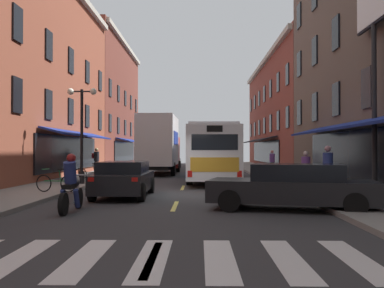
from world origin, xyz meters
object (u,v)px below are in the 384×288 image
pedestrian_near (96,160)px  pedestrian_mid (272,162)px  bicycle_near (56,183)px  pedestrian_far (328,169)px  street_lamp_twin (82,130)px  sedan_far (124,179)px  bicycle_mid (91,173)px  motorcycle_rider (71,187)px  pedestrian_rear (306,170)px  transit_bus (211,152)px  billboard_sign (374,28)px  sedan_mid (169,161)px  sedan_near (293,186)px  box_truck (160,145)px

pedestrian_near → pedestrian_mid: pedestrian_near is taller
bicycle_near → pedestrian_far: size_ratio=0.94×
street_lamp_twin → pedestrian_far: bearing=-25.4°
sedan_far → bicycle_mid: bearing=113.8°
motorcycle_rider → pedestrian_far: bearing=23.2°
bicycle_mid → pedestrian_rear: pedestrian_rear is taller
pedestrian_rear → transit_bus: bearing=142.1°
billboard_sign → sedan_mid: size_ratio=1.66×
billboard_sign → street_lamp_twin: 13.43m
bicycle_near → pedestrian_near: bearing=96.9°
bicycle_near → pedestrian_near: size_ratio=0.96×
pedestrian_far → motorcycle_rider: bearing=124.8°
transit_bus → motorcycle_rider: size_ratio=5.35×
pedestrian_mid → pedestrian_far: pedestrian_far is taller
pedestrian_rear → street_lamp_twin: (-9.98, 3.12, 1.76)m
sedan_mid → pedestrian_far: size_ratio=2.63×
transit_bus → bicycle_near: bearing=-127.1°
pedestrian_rear → sedan_near: bearing=-83.0°
billboard_sign → pedestrian_mid: size_ratio=4.90×
pedestrian_near → street_lamp_twin: street_lamp_twin is taller
box_truck → sedan_mid: 9.33m
billboard_sign → sedan_near: billboard_sign is taller
bicycle_mid → pedestrian_far: size_ratio=0.95×
billboard_sign → pedestrian_mid: billboard_sign is taller
sedan_far → street_lamp_twin: size_ratio=0.94×
pedestrian_near → street_lamp_twin: 9.02m
pedestrian_far → street_lamp_twin: street_lamp_twin is taller
bicycle_mid → sedan_near: bearing=-50.0°
pedestrian_rear → bicycle_near: bearing=-148.9°
transit_bus → bicycle_mid: bearing=-164.6°
sedan_mid → box_truck: bearing=-90.2°
sedan_mid → street_lamp_twin: size_ratio=1.02×
pedestrian_far → street_lamp_twin: 11.56m
sedan_far → pedestrian_mid: (7.84, 13.71, 0.26)m
bicycle_mid → box_truck: bearing=69.9°
bicycle_mid → street_lamp_twin: street_lamp_twin is taller
transit_bus → pedestrian_far: bearing=-65.8°
billboard_sign → bicycle_mid: (-12.08, 7.29, -5.63)m
transit_bus → sedan_mid: size_ratio=2.37×
transit_bus → bicycle_near: (-6.17, -8.17, -1.11)m
bicycle_mid → pedestrian_mid: pedestrian_mid is taller
sedan_near → pedestrian_mid: pedestrian_mid is taller
transit_bus → bicycle_mid: 6.80m
sedan_near → pedestrian_near: size_ratio=2.89×
motorcycle_rider → pedestrian_far: size_ratio=1.16×
bicycle_mid → pedestrian_rear: 11.43m
billboard_sign → sedan_near: size_ratio=1.54×
street_lamp_twin → bicycle_near: bearing=-87.7°
motorcycle_rider → bicycle_mid: (-2.16, 10.67, -0.21)m
pedestrian_mid → pedestrian_far: size_ratio=0.89×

